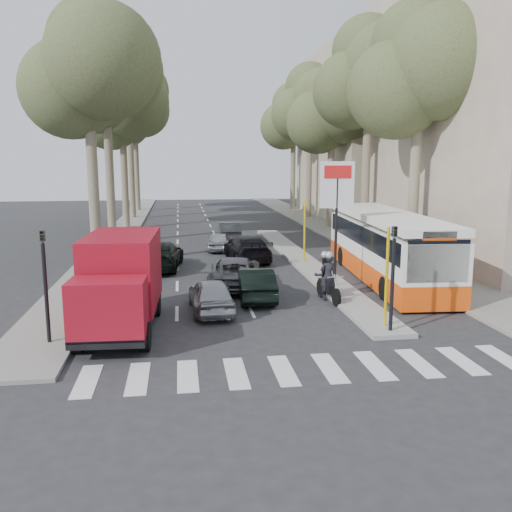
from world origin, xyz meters
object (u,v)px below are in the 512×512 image
Objects in this scene: silver_hatchback at (211,295)px; city_bus at (386,244)px; dark_hatchback at (255,283)px; red_truck at (121,281)px; motorcycle at (326,277)px.

city_bus is (8.61, 4.50, 1.05)m from silver_hatchback.
dark_hatchback is 6.14m from red_truck.
silver_hatchback is 1.58× the size of motorcycle.
silver_hatchback is at bearing -148.73° from city_bus.
motorcycle is (2.87, -0.47, 0.27)m from dark_hatchback.
red_truck reaches higher than silver_hatchback.
motorcycle is at bearing -135.43° from city_bus.
red_truck is (-5.02, -3.38, 1.02)m from dark_hatchback.
motorcycle reaches higher than dark_hatchback.
silver_hatchback is 2.53m from dark_hatchback.
red_truck is at bearing 35.79° from dark_hatchback.
red_truck is 2.52× the size of motorcycle.
city_bus reaches higher than dark_hatchback.
red_truck is 13.27m from city_bus.
red_truck reaches higher than motorcycle.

